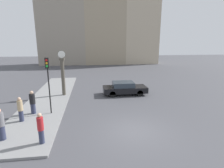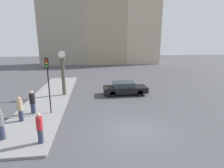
# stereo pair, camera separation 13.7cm
# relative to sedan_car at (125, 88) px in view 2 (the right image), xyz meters

# --- Properties ---
(ground_plane) EXTENTS (120.00, 120.00, 0.00)m
(ground_plane) POSITION_rel_sedan_car_xyz_m (-0.86, -7.72, -0.68)
(ground_plane) COLOR #47474C
(sidewalk_corner) EXTENTS (3.62, 18.62, 0.14)m
(sidewalk_corner) POSITION_rel_sedan_car_xyz_m (-7.41, -0.41, -0.61)
(sidewalk_corner) COLOR gray
(sidewalk_corner) RESTS_ON ground_plane
(building_row) EXTENTS (28.31, 5.00, 19.15)m
(building_row) POSITION_rel_sedan_car_xyz_m (-0.49, 26.56, 8.40)
(building_row) COLOR gray
(building_row) RESTS_ON ground_plane
(sedan_car) EXTENTS (4.49, 1.84, 1.34)m
(sedan_car) POSITION_rel_sedan_car_xyz_m (0.00, 0.00, 0.00)
(sedan_car) COLOR black
(sedan_car) RESTS_ON ground_plane
(traffic_light_near) EXTENTS (0.26, 0.24, 4.15)m
(traffic_light_near) POSITION_rel_sedan_car_xyz_m (-6.48, -4.48, 2.41)
(traffic_light_near) COLOR black
(traffic_light_near) RESTS_ON sidewalk_corner
(street_clock) EXTENTS (0.76, 0.45, 4.42)m
(street_clock) POSITION_rel_sedan_car_xyz_m (-6.17, 0.19, 1.59)
(street_clock) COLOR #4C473D
(street_clock) RESTS_ON sidewalk_corner
(pedestrian_black_jacket) EXTENTS (0.40, 0.40, 1.75)m
(pedestrian_black_jacket) POSITION_rel_sedan_car_xyz_m (-7.78, -4.39, 0.33)
(pedestrian_black_jacket) COLOR #2D334C
(pedestrian_black_jacket) RESTS_ON sidewalk_corner
(pedestrian_grey_jacket) EXTENTS (0.41, 0.41, 1.81)m
(pedestrian_grey_jacket) POSITION_rel_sedan_car_xyz_m (-8.36, -7.94, 0.36)
(pedestrian_grey_jacket) COLOR #2D334C
(pedestrian_grey_jacket) RESTS_ON sidewalk_corner
(pedestrian_red_top) EXTENTS (0.32, 0.32, 1.69)m
(pedestrian_red_top) POSITION_rel_sedan_car_xyz_m (-6.13, -8.58, 0.32)
(pedestrian_red_top) COLOR #2D334C
(pedestrian_red_top) RESTS_ON sidewalk_corner
(pedestrian_tan_coat) EXTENTS (0.34, 0.34, 1.69)m
(pedestrian_tan_coat) POSITION_rel_sedan_car_xyz_m (-8.17, -5.66, 0.31)
(pedestrian_tan_coat) COLOR #2D334C
(pedestrian_tan_coat) RESTS_ON sidewalk_corner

